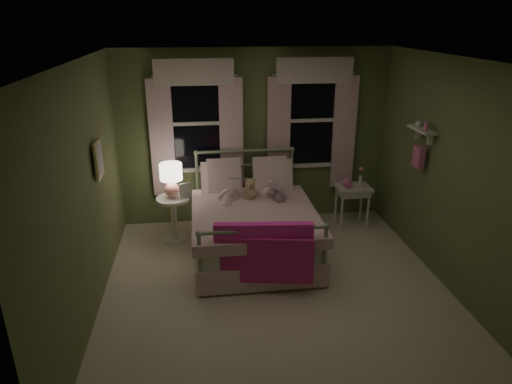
{
  "coord_description": "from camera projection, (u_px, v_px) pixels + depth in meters",
  "views": [
    {
      "loc": [
        -0.83,
        -4.47,
        3.01
      ],
      "look_at": [
        -0.16,
        0.65,
        1.0
      ],
      "focal_mm": 32.0,
      "sensor_mm": 36.0,
      "label": 1
    }
  ],
  "objects": [
    {
      "name": "bud_vase",
      "position": [
        361.0,
        176.0,
        6.74
      ],
      "size": [
        0.06,
        0.06,
        0.28
      ],
      "color": "white",
      "rests_on": "nightstand_right"
    },
    {
      "name": "pink_toy",
      "position": [
        347.0,
        183.0,
        6.69
      ],
      "size": [
        0.14,
        0.19,
        0.14
      ],
      "color": "pink",
      "rests_on": "nightstand_right"
    },
    {
      "name": "framed_picture",
      "position": [
        99.0,
        160.0,
        5.1
      ],
      "size": [
        0.03,
        0.32,
        0.42
      ],
      "color": "beige",
      "rests_on": "room_shell"
    },
    {
      "name": "table_lamp",
      "position": [
        171.0,
        177.0,
        6.19
      ],
      "size": [
        0.31,
        0.31,
        0.47
      ],
      "color": "#FF9E96",
      "rests_on": "nightstand_left"
    },
    {
      "name": "child_right",
      "position": [
        269.0,
        174.0,
        6.3
      ],
      "size": [
        0.44,
        0.39,
        0.78
      ],
      "primitive_type": "imported",
      "rotation": [
        0.0,
        0.0,
        3.42
      ],
      "color": "#F7D1DD",
      "rests_on": "bed"
    },
    {
      "name": "book_left",
      "position": [
        230.0,
        181.0,
        6.0
      ],
      "size": [
        0.22,
        0.16,
        0.26
      ],
      "primitive_type": "imported",
      "rotation": [
        1.22,
        0.0,
        -0.23
      ],
      "color": "beige",
      "rests_on": "child_left"
    },
    {
      "name": "window_right",
      "position": [
        312.0,
        116.0,
        6.71
      ],
      "size": [
        1.34,
        0.13,
        1.96
      ],
      "color": "black",
      "rests_on": "room_shell"
    },
    {
      "name": "child_left",
      "position": [
        228.0,
        174.0,
        6.23
      ],
      "size": [
        0.33,
        0.25,
        0.82
      ],
      "primitive_type": "imported",
      "rotation": [
        0.0,
        0.0,
        2.96
      ],
      "color": "#F7D1DD",
      "rests_on": "bed"
    },
    {
      "name": "book_right",
      "position": [
        272.0,
        183.0,
        6.09
      ],
      "size": [
        0.21,
        0.14,
        0.26
      ],
      "primitive_type": "imported",
      "rotation": [
        1.22,
        0.0,
        -0.15
      ],
      "color": "beige",
      "rests_on": "child_right"
    },
    {
      "name": "pink_throw",
      "position": [
        264.0,
        247.0,
        5.06
      ],
      "size": [
        1.1,
        0.3,
        0.71
      ],
      "color": "#FF31B9",
      "rests_on": "bed"
    },
    {
      "name": "nightstand_left",
      "position": [
        174.0,
        213.0,
        6.39
      ],
      "size": [
        0.46,
        0.46,
        0.65
      ],
      "color": "white",
      "rests_on": "ground"
    },
    {
      "name": "bed",
      "position": [
        253.0,
        226.0,
        6.09
      ],
      "size": [
        1.58,
        2.04,
        1.18
      ],
      "color": "white",
      "rests_on": "ground"
    },
    {
      "name": "wall_shelf",
      "position": [
        420.0,
        143.0,
        5.64
      ],
      "size": [
        0.15,
        0.5,
        0.6
      ],
      "color": "white",
      "rests_on": "room_shell"
    },
    {
      "name": "window_left",
      "position": [
        196.0,
        119.0,
        6.51
      ],
      "size": [
        1.34,
        0.13,
        1.96
      ],
      "color": "black",
      "rests_on": "room_shell"
    },
    {
      "name": "teddy_bear",
      "position": [
        250.0,
        190.0,
        6.18
      ],
      "size": [
        0.24,
        0.2,
        0.32
      ],
      "color": "tan",
      "rests_on": "bed"
    },
    {
      "name": "book_nightstand",
      "position": [
        180.0,
        199.0,
        6.24
      ],
      "size": [
        0.23,
        0.27,
        0.02
      ],
      "primitive_type": "imported",
      "rotation": [
        0.0,
        0.0,
        0.37
      ],
      "color": "beige",
      "rests_on": "nightstand_left"
    },
    {
      "name": "nightstand_right",
      "position": [
        353.0,
        193.0,
        6.76
      ],
      "size": [
        0.5,
        0.4,
        0.64
      ],
      "color": "white",
      "rests_on": "ground"
    },
    {
      "name": "room_shell",
      "position": [
        279.0,
        187.0,
        4.85
      ],
      "size": [
        4.2,
        4.2,
        4.2
      ],
      "color": "silver",
      "rests_on": "ground"
    }
  ]
}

